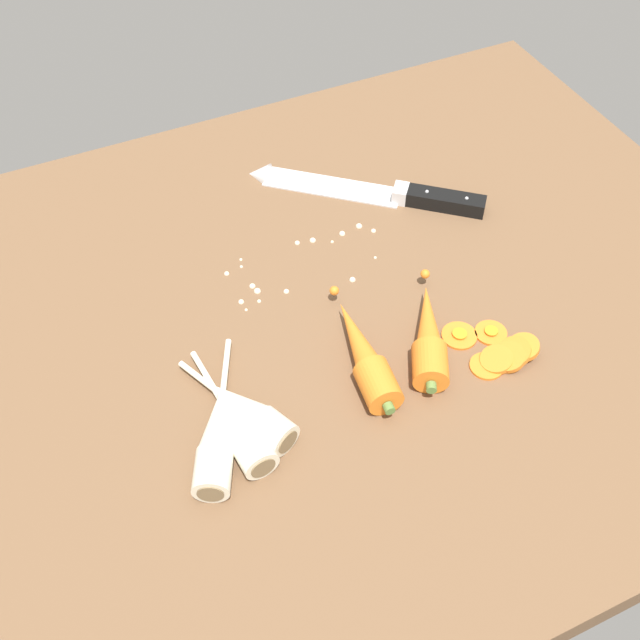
% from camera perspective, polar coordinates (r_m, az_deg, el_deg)
% --- Properties ---
extents(ground_plane, '(1.20, 0.90, 0.04)m').
position_cam_1_polar(ground_plane, '(1.00, -0.48, -0.53)').
color(ground_plane, brown).
extents(chefs_knife, '(0.29, 0.25, 0.04)m').
position_cam_1_polar(chefs_knife, '(1.15, 2.95, 9.43)').
color(chefs_knife, silver).
rests_on(chefs_knife, ground_plane).
extents(whole_carrot, '(0.06, 0.20, 0.04)m').
position_cam_1_polar(whole_carrot, '(0.92, 3.23, -2.58)').
color(whole_carrot, orange).
rests_on(whole_carrot, ground_plane).
extents(whole_carrot_second, '(0.11, 0.17, 0.04)m').
position_cam_1_polar(whole_carrot_second, '(0.94, 7.86, -1.19)').
color(whole_carrot_second, orange).
rests_on(whole_carrot_second, ground_plane).
extents(parsnip_front, '(0.11, 0.20, 0.04)m').
position_cam_1_polar(parsnip_front, '(0.86, -7.48, -8.40)').
color(parsnip_front, silver).
rests_on(parsnip_front, ground_plane).
extents(parsnip_mid_left, '(0.05, 0.19, 0.04)m').
position_cam_1_polar(parsnip_mid_left, '(0.86, -5.94, -7.64)').
color(parsnip_mid_left, silver).
rests_on(parsnip_mid_left, ground_plane).
extents(parsnip_mid_right, '(0.09, 0.17, 0.04)m').
position_cam_1_polar(parsnip_mid_right, '(0.87, -5.04, -6.75)').
color(parsnip_mid_right, silver).
rests_on(parsnip_mid_right, ground_plane).
extents(carrot_slice_stack, '(0.09, 0.04, 0.03)m').
position_cam_1_polar(carrot_slice_stack, '(0.96, 13.27, -2.57)').
color(carrot_slice_stack, orange).
rests_on(carrot_slice_stack, ground_plane).
extents(carrot_slice_stray_near, '(0.04, 0.04, 0.01)m').
position_cam_1_polar(carrot_slice_stray_near, '(0.97, 10.05, -1.06)').
color(carrot_slice_stray_near, orange).
rests_on(carrot_slice_stray_near, ground_plane).
extents(carrot_slice_stray_mid, '(0.04, 0.04, 0.01)m').
position_cam_1_polar(carrot_slice_stray_mid, '(0.98, 12.26, -0.85)').
color(carrot_slice_stray_mid, orange).
rests_on(carrot_slice_stray_mid, ground_plane).
extents(mince_crumbs, '(0.22, 0.10, 0.01)m').
position_cam_1_polar(mince_crumbs, '(1.04, -1.25, 4.31)').
color(mince_crumbs, beige).
rests_on(mince_crumbs, ground_plane).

